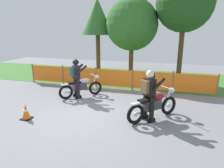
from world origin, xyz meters
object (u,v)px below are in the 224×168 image
at_px(motorcycle_lead, 153,105).
at_px(rider_trailing, 76,76).
at_px(traffic_cone, 26,112).
at_px(rider_lead, 149,93).
at_px(motorcycle_trailing, 81,87).

xyz_separation_m(motorcycle_lead, rider_trailing, (-3.40, 1.29, 0.47)).
bearing_deg(traffic_cone, motorcycle_lead, 16.22).
bearing_deg(motorcycle_lead, rider_lead, -179.49).
bearing_deg(rider_trailing, motorcycle_trailing, 0.51).
bearing_deg(motorcycle_trailing, motorcycle_lead, -68.14).
bearing_deg(motorcycle_lead, motorcycle_trailing, 108.79).
bearing_deg(rider_trailing, rider_lead, -68.40).
distance_m(motorcycle_trailing, rider_lead, 3.52).
height_order(rider_trailing, traffic_cone, rider_trailing).
relative_size(rider_lead, traffic_cone, 3.19).
xyz_separation_m(motorcycle_lead, motorcycle_trailing, (-3.25, 1.44, -0.03)).
relative_size(rider_lead, rider_trailing, 1.00).
relative_size(motorcycle_lead, motorcycle_trailing, 1.09).
relative_size(motorcycle_trailing, rider_lead, 0.89).
height_order(rider_lead, traffic_cone, rider_lead).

